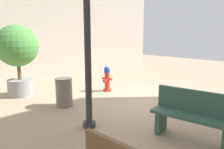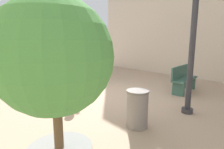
% 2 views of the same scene
% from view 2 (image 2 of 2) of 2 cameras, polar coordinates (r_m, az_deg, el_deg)
% --- Properties ---
extents(ground_plane, '(23.40, 23.40, 0.00)m').
position_cam_2_polar(ground_plane, '(6.22, -0.12, -6.53)').
color(ground_plane, tan).
extents(fire_hydrant, '(0.41, 0.38, 0.90)m').
position_cam_2_polar(fire_hydrant, '(5.15, -11.64, -5.13)').
color(fire_hydrant, red).
rests_on(fire_hydrant, ground_plane).
extents(bench_near, '(1.57, 0.68, 0.95)m').
position_cam_2_polar(bench_near, '(7.02, 21.66, -1.21)').
color(bench_near, '#33594C').
rests_on(bench_near, ground_plane).
extents(planter_tree, '(1.33, 1.33, 2.31)m').
position_cam_2_polar(planter_tree, '(2.10, -17.67, 0.67)').
color(planter_tree, gray).
rests_on(planter_tree, ground_plane).
extents(street_lamp, '(0.36, 0.36, 4.29)m').
position_cam_2_polar(street_lamp, '(4.87, 25.02, 19.31)').
color(street_lamp, '#2D2D33').
rests_on(street_lamp, ground_plane).
extents(trash_bin, '(0.48, 0.48, 0.81)m').
position_cam_2_polar(trash_bin, '(3.91, 8.04, -10.71)').
color(trash_bin, slate).
rests_on(trash_bin, ground_plane).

